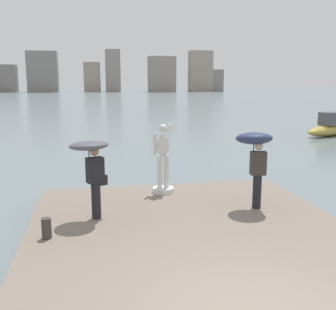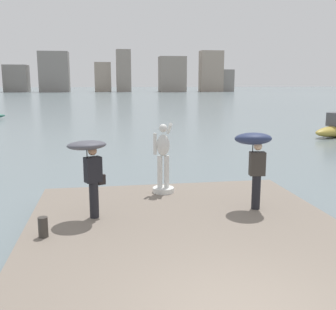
% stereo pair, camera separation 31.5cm
% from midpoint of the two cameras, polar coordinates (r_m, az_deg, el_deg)
% --- Properties ---
extents(ground_plane, '(400.00, 400.00, 0.00)m').
position_cam_midpoint_polar(ground_plane, '(44.92, -6.69, 5.87)').
color(ground_plane, slate).
extents(pier, '(7.21, 10.38, 0.40)m').
position_cam_midpoint_polar(pier, '(7.96, 5.99, -15.03)').
color(pier, slate).
rests_on(pier, ground).
extents(statue_white_figure, '(0.63, 0.88, 2.05)m').
position_cam_midpoint_polar(statue_white_figure, '(11.57, 0.08, -1.16)').
color(statue_white_figure, silver).
rests_on(statue_white_figure, pier).
extents(onlooker_left, '(1.22, 1.23, 1.91)m').
position_cam_midpoint_polar(onlooker_left, '(9.42, -10.28, -0.55)').
color(onlooker_left, black).
rests_on(onlooker_left, pier).
extents(onlooker_right, '(1.02, 1.05, 2.02)m').
position_cam_midpoint_polar(onlooker_right, '(10.23, 13.12, 0.85)').
color(onlooker_right, black).
rests_on(onlooker_right, pier).
extents(mooring_bollard, '(0.20, 0.20, 0.43)m').
position_cam_midpoint_polar(mooring_bollard, '(8.81, -16.49, -9.89)').
color(mooring_bollard, '#38332D').
rests_on(mooring_bollard, pier).
extents(distant_skyline, '(84.26, 12.82, 13.91)m').
position_cam_midpoint_polar(distant_skyline, '(136.21, -7.96, 11.37)').
color(distant_skyline, gray).
rests_on(distant_skyline, ground).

